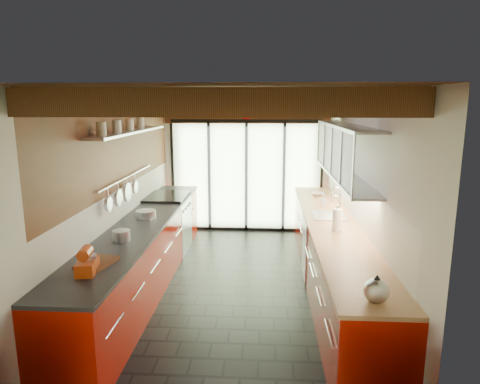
{
  "coord_description": "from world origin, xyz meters",
  "views": [
    {
      "loc": [
        0.38,
        -5.48,
        2.47
      ],
      "look_at": [
        0.02,
        0.4,
        1.25
      ],
      "focal_mm": 32.0,
      "sensor_mm": 36.0,
      "label": 1
    }
  ],
  "objects": [
    {
      "name": "left_counter",
      "position": [
        -1.28,
        0.0,
        0.46
      ],
      "size": [
        0.68,
        5.0,
        0.92
      ],
      "color": "#9F1003",
      "rests_on": "ground"
    },
    {
      "name": "pot_large",
      "position": [
        -1.27,
        -0.86,
        0.98
      ],
      "size": [
        0.22,
        0.22,
        0.13
      ],
      "primitive_type": "cylinder",
      "rotation": [
        0.0,
        0.0,
        -0.09
      ],
      "color": "silver",
      "rests_on": "left_counter"
    },
    {
      "name": "ground",
      "position": [
        0.0,
        0.0,
        0.0
      ],
      "size": [
        5.5,
        5.5,
        0.0
      ],
      "primitive_type": "plane",
      "color": "black",
      "rests_on": "ground"
    },
    {
      "name": "right_counter",
      "position": [
        1.27,
        0.0,
        0.46
      ],
      "size": [
        0.68,
        5.0,
        0.92
      ],
      "color": "#9F1003",
      "rests_on": "ground"
    },
    {
      "name": "room_shell",
      "position": [
        0.0,
        0.0,
        1.65
      ],
      "size": [
        5.5,
        5.5,
        5.5
      ],
      "color": "silver",
      "rests_on": "ground"
    },
    {
      "name": "bowl",
      "position": [
        1.27,
        1.76,
        0.95
      ],
      "size": [
        0.28,
        0.28,
        0.05
      ],
      "primitive_type": "imported",
      "rotation": [
        0.0,
        0.0,
        -0.37
      ],
      "color": "silver",
      "rests_on": "right_counter"
    },
    {
      "name": "glass_door",
      "position": [
        0.0,
        2.69,
        1.66
      ],
      "size": [
        2.95,
        0.1,
        2.9
      ],
      "color": "#C6EAAD",
      "rests_on": "ground"
    },
    {
      "name": "ceiling_beams",
      "position": [
        -0.0,
        0.38,
        2.46
      ],
      "size": [
        3.14,
        5.06,
        4.9
      ],
      "color": "#593316",
      "rests_on": "ground"
    },
    {
      "name": "stand_mixer",
      "position": [
        -1.27,
        -1.81,
        1.02
      ],
      "size": [
        0.2,
        0.31,
        0.26
      ],
      "color": "#CD3E10",
      "rests_on": "left_counter"
    },
    {
      "name": "pot_small",
      "position": [
        -1.27,
        0.15,
        0.97
      ],
      "size": [
        0.3,
        0.3,
        0.11
      ],
      "primitive_type": "cylinder",
      "rotation": [
        0.0,
        0.0,
        -0.11
      ],
      "color": "silver",
      "rests_on": "left_counter"
    },
    {
      "name": "range_stove",
      "position": [
        -1.28,
        1.45,
        0.47
      ],
      "size": [
        0.66,
        0.9,
        0.97
      ],
      "color": "silver",
      "rests_on": "ground"
    },
    {
      "name": "upper_cabinets_right",
      "position": [
        1.43,
        0.3,
        1.85
      ],
      "size": [
        0.34,
        3.0,
        3.0
      ],
      "color": "silver",
      "rests_on": "ground"
    },
    {
      "name": "left_wall_fixtures",
      "position": [
        -1.47,
        0.14,
        1.88
      ],
      "size": [
        0.28,
        2.6,
        0.96
      ],
      "color": "silver",
      "rests_on": "ground"
    },
    {
      "name": "soap_bottle",
      "position": [
        1.27,
        0.99,
        1.01
      ],
      "size": [
        0.08,
        0.08,
        0.17
      ],
      "primitive_type": "imported",
      "rotation": [
        0.0,
        0.0,
        -0.05
      ],
      "color": "silver",
      "rests_on": "right_counter"
    },
    {
      "name": "sink_assembly",
      "position": [
        1.29,
        0.4,
        0.96
      ],
      "size": [
        0.45,
        0.52,
        0.43
      ],
      "color": "silver",
      "rests_on": "right_counter"
    },
    {
      "name": "cutting_board",
      "position": [
        -1.27,
        -1.6,
        0.94
      ],
      "size": [
        0.36,
        0.44,
        0.03
      ],
      "primitive_type": "cube",
      "rotation": [
        0.0,
        0.0,
        -0.23
      ],
      "color": "brown",
      "rests_on": "left_counter"
    },
    {
      "name": "paper_towel",
      "position": [
        1.27,
        -0.31,
        1.06
      ],
      "size": [
        0.14,
        0.14,
        0.33
      ],
      "color": "white",
      "rests_on": "right_counter"
    },
    {
      "name": "kettle",
      "position": [
        1.27,
        -2.25,
        1.02
      ],
      "size": [
        0.26,
        0.28,
        0.24
      ],
      "color": "silver",
      "rests_on": "right_counter"
    }
  ]
}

